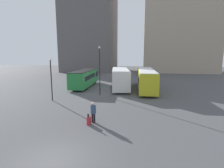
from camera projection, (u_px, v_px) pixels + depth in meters
The scene contains 10 objects.
ground_plane at pixel (51, 162), 8.90m from camera, with size 160.00×160.00×0.00m, color #4C4C4F.
building_block_left at pixel (91, 24), 59.47m from camera, with size 16.18×17.67×31.92m.
building_block_right at pixel (181, 1), 53.78m from camera, with size 21.74×13.02×43.51m.
bus_0 at pixel (85, 78), 30.11m from camera, with size 2.79×10.02×2.82m.
bus_1 at pixel (120, 78), 28.22m from camera, with size 3.97×9.54×3.20m.
bus_2 at pixel (146, 79), 27.40m from camera, with size 2.90×12.09×3.15m.
traveler at pixel (93, 110), 13.92m from camera, with size 0.45×0.45×1.70m.
suitcase at pixel (89, 121), 13.63m from camera, with size 0.26×0.38×0.90m.
lamp_post_0 at pixel (51, 76), 20.41m from camera, with size 0.28×0.28×4.99m.
lamp_post_1 at pixel (100, 67), 23.24m from camera, with size 0.28×0.28×6.51m.
Camera 1 is at (4.40, -7.51, 5.36)m, focal length 28.00 mm.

